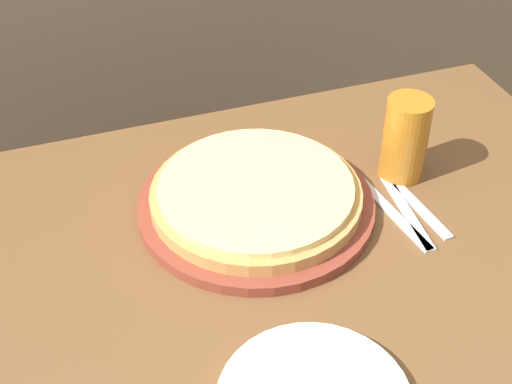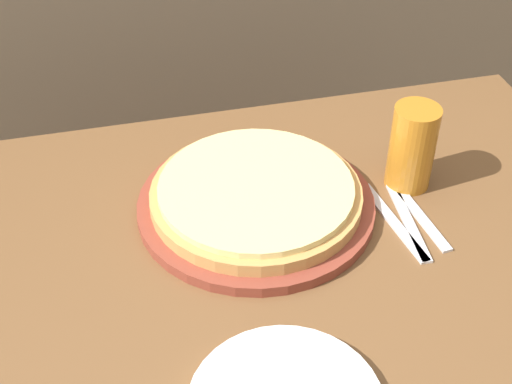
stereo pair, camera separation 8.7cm
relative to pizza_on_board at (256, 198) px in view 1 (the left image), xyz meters
name	(u,v)px [view 1 (the left image)]	position (x,y,z in m)	size (l,w,h in m)	color
pizza_on_board	(256,198)	(0.00, 0.00, 0.00)	(0.41, 0.41, 0.06)	brown
beer_glass	(406,136)	(0.28, 0.01, 0.06)	(0.08, 0.08, 0.16)	#B7701E
fork	(393,213)	(0.22, -0.09, -0.02)	(0.05, 0.21, 0.00)	silver
dinner_knife	(406,210)	(0.24, -0.09, -0.02)	(0.04, 0.21, 0.00)	silver
spoon	(418,207)	(0.27, -0.09, -0.02)	(0.04, 0.18, 0.00)	silver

